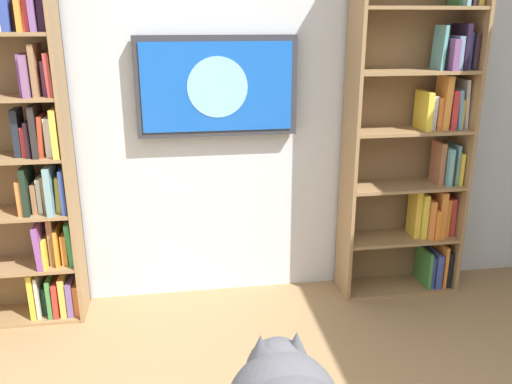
% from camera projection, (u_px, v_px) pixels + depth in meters
% --- Properties ---
extents(wall_back, '(4.52, 0.06, 2.70)m').
position_uv_depth(wall_back, '(208.00, 86.00, 3.19)').
color(wall_back, silver).
rests_on(wall_back, ground).
extents(bookshelf_left, '(0.76, 0.28, 2.16)m').
position_uv_depth(bookshelf_left, '(420.00, 136.00, 3.32)').
color(bookshelf_left, '#937047').
rests_on(bookshelf_left, ground).
extents(bookshelf_right, '(0.84, 0.28, 2.00)m').
position_uv_depth(bookshelf_right, '(14.00, 162.00, 2.99)').
color(bookshelf_right, '#937047').
rests_on(bookshelf_right, ground).
extents(wall_mounted_tv, '(0.95, 0.07, 0.58)m').
position_uv_depth(wall_mounted_tv, '(217.00, 87.00, 3.12)').
color(wall_mounted_tv, '#333338').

